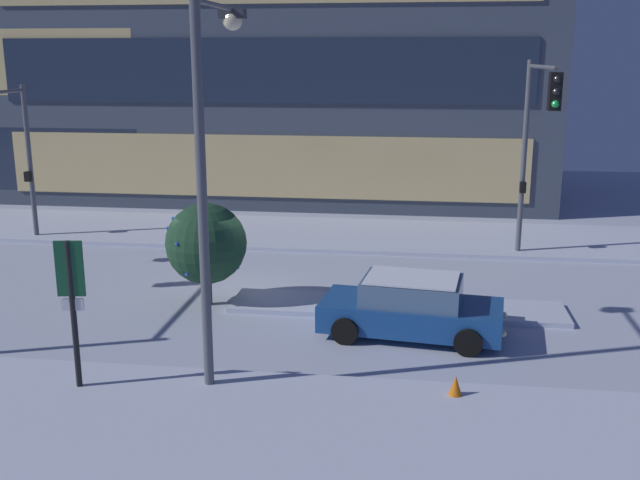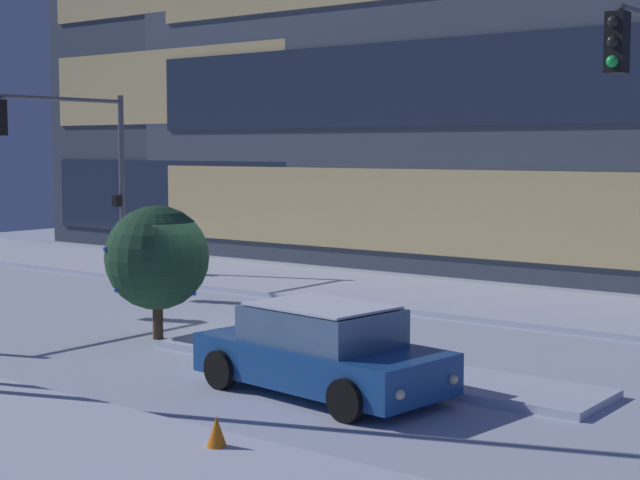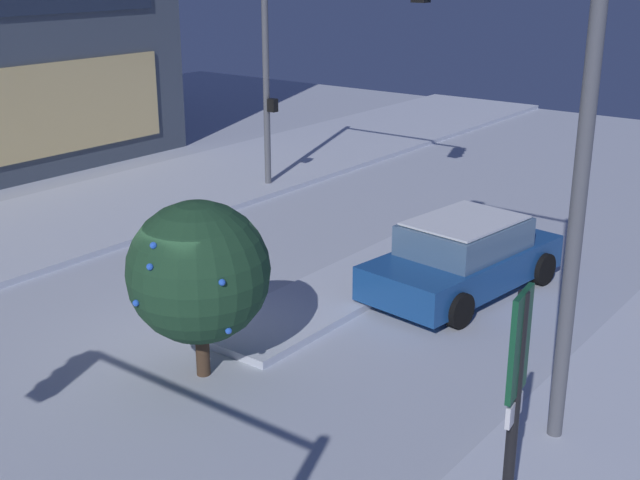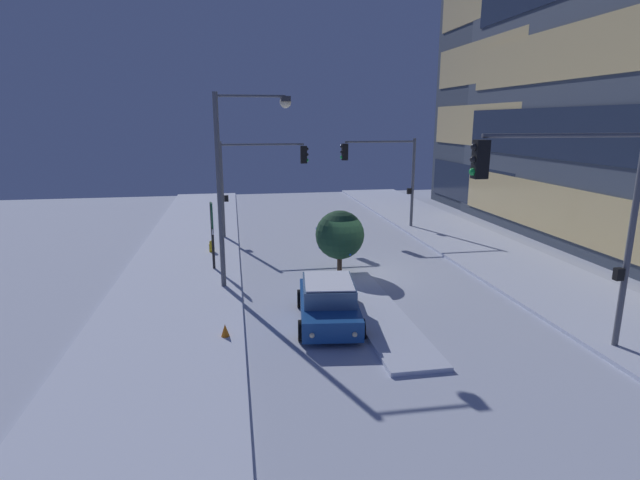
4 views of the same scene
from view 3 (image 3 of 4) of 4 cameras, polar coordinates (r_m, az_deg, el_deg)
The scene contains 7 objects.
ground at distance 14.11m, azimuth -8.72°, elevation -7.78°, with size 52.00×52.00×0.00m, color silver.
median_strip at distance 17.22m, azimuth 3.67°, elevation -2.31°, with size 9.00×1.80×0.14m, color silver.
car_near at distance 16.46m, azimuth 9.84°, elevation -1.18°, with size 4.63×2.53×1.49m.
traffic_light_corner_far_right at distance 21.94m, azimuth 0.13°, elevation 14.31°, with size 0.32×5.22×6.58m.
street_lamp_arched at distance 10.68m, azimuth 14.22°, elevation 11.94°, with size 0.56×2.98×7.83m.
parking_info_sign at distance 8.80m, azimuth 13.29°, elevation -10.40°, with size 0.55×0.14×3.20m.
decorated_tree_median at distance 12.75m, azimuth -8.35°, elevation -2.20°, with size 2.23×2.21×2.85m.
Camera 3 is at (-8.61, -9.25, 6.28)m, focal length 46.49 mm.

